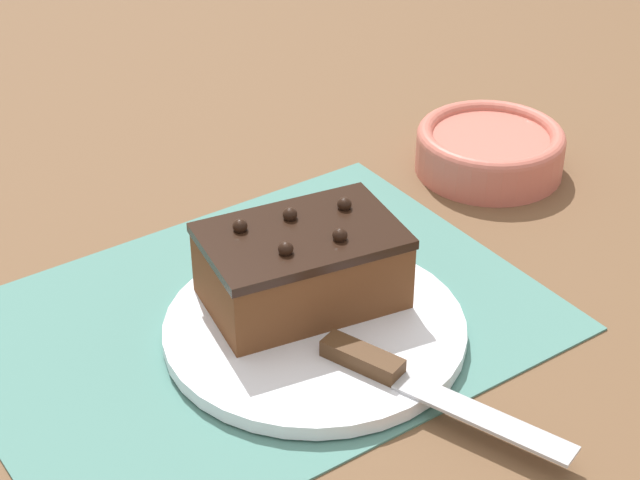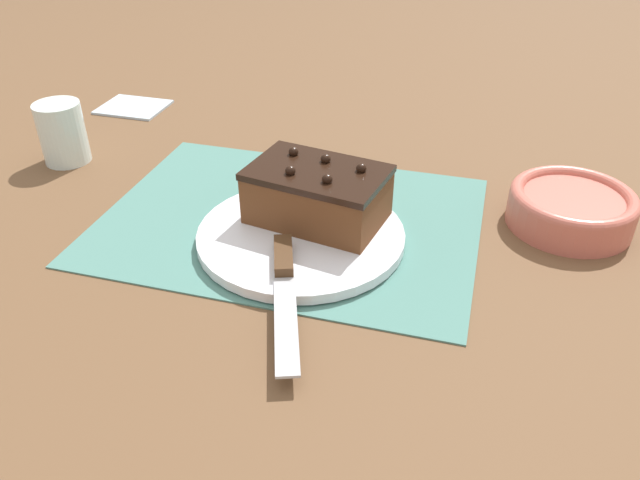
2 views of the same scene
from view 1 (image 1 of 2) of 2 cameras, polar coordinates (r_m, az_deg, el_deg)
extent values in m
plane|color=brown|center=(0.88, -3.38, -4.50)|extent=(3.00, 3.00, 0.00)
cube|color=slate|center=(0.88, -3.39, -4.39)|extent=(0.46, 0.34, 0.00)
cylinder|color=white|center=(0.86, -0.28, -4.78)|extent=(0.24, 0.24, 0.01)
cube|color=brown|center=(0.86, -0.98, -1.60)|extent=(0.17, 0.12, 0.06)
cube|color=black|center=(0.85, -1.00, 0.21)|extent=(0.17, 0.13, 0.01)
sphere|color=black|center=(0.85, -4.47, 0.68)|extent=(0.01, 0.01, 0.01)
sphere|color=black|center=(0.82, -1.84, -0.48)|extent=(0.01, 0.01, 0.01)
sphere|color=black|center=(0.86, -1.61, 1.37)|extent=(0.01, 0.01, 0.01)
sphere|color=black|center=(0.83, 1.07, 0.26)|extent=(0.01, 0.01, 0.01)
sphere|color=black|center=(0.88, 1.15, 2.04)|extent=(0.01, 0.01, 0.01)
cube|color=#472D19|center=(0.81, 2.27, -6.29)|extent=(0.04, 0.07, 0.01)
cube|color=#B7BABF|center=(0.78, 8.68, -9.32)|extent=(0.07, 0.14, 0.00)
cylinder|color=#C66656|center=(1.10, 9.03, 4.58)|extent=(0.15, 0.15, 0.04)
torus|color=#C66656|center=(1.09, 9.11, 5.47)|extent=(0.15, 0.15, 0.02)
camera|label=2|loc=(0.59, 55.83, 6.14)|focal=35.00mm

